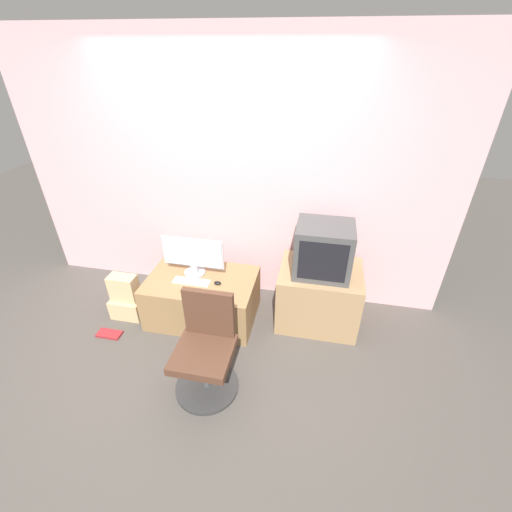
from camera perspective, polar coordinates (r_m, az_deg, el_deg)
name	(u,v)px	position (r m, az deg, el deg)	size (l,w,h in m)	color
ground_plane	(196,374)	(3.18, -10.03, -18.86)	(12.00, 12.00, 0.00)	#4C4742
wall_back	(230,179)	(3.46, -4.43, 12.75)	(4.40, 0.05, 2.60)	beige
desk	(203,298)	(3.54, -8.86, -6.89)	(1.06, 0.69, 0.47)	#937047
side_stand	(318,295)	(3.48, 10.35, -6.48)	(0.78, 0.62, 0.61)	#A37F56
main_monitor	(193,256)	(3.39, -10.45, 0.04)	(0.62, 0.21, 0.40)	#B2B2B7
keyboard	(192,282)	(3.37, -10.68, -4.21)	(0.36, 0.10, 0.01)	silver
mouse	(218,283)	(3.30, -6.43, -4.49)	(0.07, 0.04, 0.03)	black
crt_tv	(323,250)	(3.15, 11.16, 1.04)	(0.51, 0.43, 0.49)	#474747
office_chair	(206,352)	(2.84, -8.34, -15.59)	(0.52, 0.52, 0.86)	#333333
cardboard_box_lower	(129,306)	(3.84, -20.45, -7.87)	(0.32, 0.23, 0.21)	#D1B27F
cardboard_box_upper	(124,288)	(3.70, -21.16, -4.98)	(0.27, 0.15, 0.28)	#D1B27F
book	(109,334)	(3.73, -23.25, -11.85)	(0.24, 0.11, 0.02)	maroon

